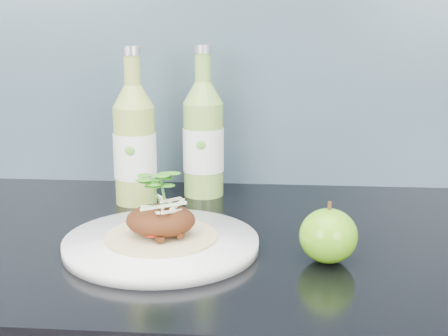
{
  "coord_description": "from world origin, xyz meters",
  "views": [
    {
      "loc": [
        0.11,
        0.85,
        1.21
      ],
      "look_at": [
        0.04,
        1.69,
        1.0
      ],
      "focal_mm": 50.0,
      "sensor_mm": 36.0,
      "label": 1
    }
  ],
  "objects_px": {
    "dinner_plate": "(161,244)",
    "green_apple": "(328,236)",
    "cider_bottle_left": "(135,145)",
    "cider_bottle_right": "(203,140)"
  },
  "relations": [
    {
      "from": "green_apple",
      "to": "cider_bottle_right",
      "type": "xyz_separation_m",
      "value": [
        -0.19,
        0.3,
        0.06
      ]
    },
    {
      "from": "dinner_plate",
      "to": "green_apple",
      "type": "height_order",
      "value": "green_apple"
    },
    {
      "from": "cider_bottle_left",
      "to": "cider_bottle_right",
      "type": "xyz_separation_m",
      "value": [
        0.11,
        0.06,
        0.0
      ]
    },
    {
      "from": "cider_bottle_left",
      "to": "cider_bottle_right",
      "type": "bearing_deg",
      "value": 24.98
    },
    {
      "from": "dinner_plate",
      "to": "cider_bottle_right",
      "type": "relative_size",
      "value": 1.05
    },
    {
      "from": "green_apple",
      "to": "cider_bottle_right",
      "type": "bearing_deg",
      "value": 123.17
    },
    {
      "from": "dinner_plate",
      "to": "green_apple",
      "type": "bearing_deg",
      "value": -6.83
    },
    {
      "from": "cider_bottle_left",
      "to": "cider_bottle_right",
      "type": "distance_m",
      "value": 0.12
    },
    {
      "from": "green_apple",
      "to": "cider_bottle_left",
      "type": "distance_m",
      "value": 0.39
    },
    {
      "from": "green_apple",
      "to": "cider_bottle_left",
      "type": "relative_size",
      "value": 0.32
    }
  ]
}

